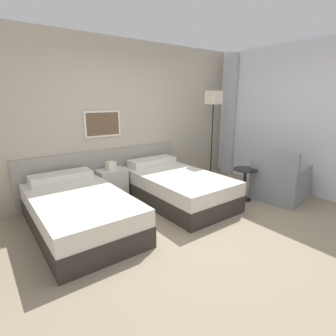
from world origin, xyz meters
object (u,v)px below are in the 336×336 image
Objects in this scene: bed_near_window at (176,187)px; armchair at (280,183)px; nightstand at (112,184)px; bed_near_door at (79,211)px; side_table at (245,179)px; floor_lamp at (213,105)px.

armchair is (1.51, -1.00, 0.02)m from bed_near_window.
armchair is at bearing -36.85° from nightstand.
bed_near_door is 1.12m from nightstand.
bed_near_window is at bearing 145.15° from side_table.
bed_near_door is 2.71m from side_table.
bed_near_door is at bearing -170.77° from floor_lamp.
armchair is (3.16, -1.00, 0.02)m from bed_near_door.
side_table is at bearing -38.40° from nightstand.
armchair is at bearing -17.57° from bed_near_door.
nightstand reaches higher than side_table.
floor_lamp reaches higher than side_table.
floor_lamp reaches higher than bed_near_door.
bed_near_window is at bearing 0.00° from bed_near_door.
nightstand is 2.54m from floor_lamp.
bed_near_window is 2.95× the size of nightstand.
bed_near_window is 1.06× the size of floor_lamp.
floor_lamp is 1.98m from armchair.
bed_near_window is 1.12m from nightstand.
bed_near_door is 2.95× the size of nightstand.
bed_near_door is 1.06× the size of floor_lamp.
bed_near_door and bed_near_window have the same top height.
side_table is 0.64m from armchair.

